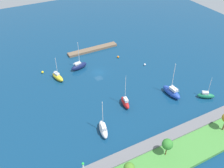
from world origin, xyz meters
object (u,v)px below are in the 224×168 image
(sailboat_blue_lone_north, at_px, (172,92))
(sailboat_yellow_along_channel, at_px, (58,77))
(mooring_buoy_orange, at_px, (118,57))
(sailboat_red_far_south, at_px, (125,102))
(mooring_buoy_yellow, at_px, (43,72))
(pier_dock, at_px, (93,49))
(sailboat_navy_mid_basin, at_px, (79,66))
(harbor_beacon, at_px, (83,167))
(park_tree_east, at_px, (167,144))
(sailboat_white_west_end, at_px, (103,129))
(park_tree_mideast, at_px, (129,168))
(sailboat_green_lone_south, at_px, (206,95))
(mooring_buoy_white, at_px, (145,65))

(sailboat_blue_lone_north, relative_size, sailboat_yellow_along_channel, 1.33)
(sailboat_blue_lone_north, bearing_deg, mooring_buoy_orange, 3.41)
(sailboat_red_far_south, distance_m, mooring_buoy_yellow, 32.38)
(pier_dock, xyz_separation_m, sailboat_blue_lone_north, (-9.66, 36.77, 0.86))
(sailboat_blue_lone_north, xyz_separation_m, sailboat_navy_mid_basin, (19.44, -26.78, -0.09))
(sailboat_blue_lone_north, height_order, mooring_buoy_yellow, sailboat_blue_lone_north)
(harbor_beacon, relative_size, sailboat_red_far_south, 0.36)
(park_tree_east, relative_size, mooring_buoy_yellow, 5.81)
(sailboat_white_west_end, distance_m, mooring_buoy_orange, 37.74)
(sailboat_white_west_end, xyz_separation_m, mooring_buoy_orange, (-21.52, -30.99, -0.87))
(harbor_beacon, relative_size, sailboat_navy_mid_basin, 0.36)
(sailboat_red_far_south, xyz_separation_m, mooring_buoy_yellow, (16.68, -27.74, -0.77))
(mooring_buoy_orange, bearing_deg, park_tree_mideast, 63.47)
(sailboat_red_far_south, distance_m, sailboat_navy_mid_basin, 24.70)
(sailboat_green_lone_south, relative_size, sailboat_navy_mid_basin, 0.72)
(sailboat_white_west_end, bearing_deg, mooring_buoy_yellow, 23.98)
(park_tree_mideast, distance_m, mooring_buoy_yellow, 49.37)
(pier_dock, bearing_deg, sailboat_white_west_end, 69.21)
(sailboat_navy_mid_basin, xyz_separation_m, mooring_buoy_white, (-21.75, 8.90, -0.84))
(sailboat_white_west_end, bearing_deg, park_tree_east, -131.88)
(sailboat_yellow_along_channel, bearing_deg, harbor_beacon, -25.71)
(park_tree_east, bearing_deg, sailboat_yellow_along_channel, -73.47)
(park_tree_mideast, bearing_deg, sailboat_green_lone_south, -159.74)
(harbor_beacon, distance_m, sailboat_white_west_end, 13.50)
(sailboat_blue_lone_north, distance_m, mooring_buoy_yellow, 43.73)
(pier_dock, relative_size, sailboat_blue_lone_north, 1.83)
(sailboat_white_west_end, relative_size, mooring_buoy_yellow, 12.02)
(sailboat_white_west_end, height_order, sailboat_yellow_along_channel, sailboat_white_west_end)
(sailboat_navy_mid_basin, bearing_deg, harbor_beacon, -122.68)
(park_tree_mideast, bearing_deg, sailboat_yellow_along_channel, -87.82)
(park_tree_east, relative_size, mooring_buoy_orange, 6.22)
(sailboat_green_lone_south, relative_size, mooring_buoy_orange, 9.44)
(sailboat_green_lone_south, bearing_deg, sailboat_blue_lone_north, 178.90)
(sailboat_white_west_end, xyz_separation_m, mooring_buoy_white, (-27.43, -21.82, -0.88))
(sailboat_white_west_end, distance_m, mooring_buoy_yellow, 34.80)
(harbor_beacon, xyz_separation_m, park_tree_east, (-18.73, 3.98, 1.08))
(park_tree_east, height_order, sailboat_red_far_south, sailboat_red_far_south)
(mooring_buoy_orange, bearing_deg, pier_dock, -58.03)
(park_tree_mideast, distance_m, sailboat_navy_mid_basin, 46.12)
(park_tree_mideast, relative_size, sailboat_blue_lone_north, 0.43)
(harbor_beacon, xyz_separation_m, sailboat_green_lone_south, (-42.77, -7.59, -2.45))
(sailboat_red_far_south, bearing_deg, sailboat_navy_mid_basin, 19.48)
(sailboat_blue_lone_north, distance_m, sailboat_navy_mid_basin, 33.09)
(harbor_beacon, height_order, mooring_buoy_yellow, harbor_beacon)
(harbor_beacon, relative_size, mooring_buoy_orange, 4.74)
(sailboat_blue_lone_north, bearing_deg, sailboat_yellow_along_channel, 45.15)
(pier_dock, relative_size, park_tree_east, 4.15)
(pier_dock, bearing_deg, sailboat_blue_lone_north, 104.72)
(mooring_buoy_white, bearing_deg, sailboat_navy_mid_basin, -22.26)
(harbor_beacon, distance_m, sailboat_yellow_along_channel, 38.21)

